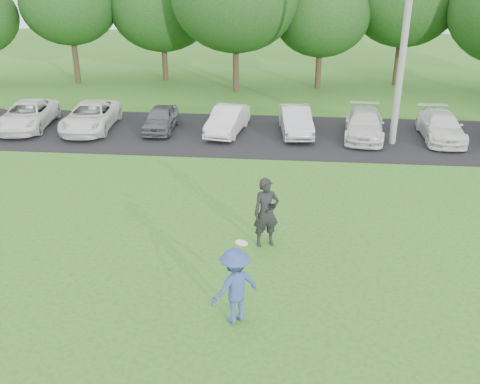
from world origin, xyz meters
name	(u,v)px	position (x,y,z in m)	size (l,w,h in m)	color
ground	(226,300)	(0.00, 0.00, 0.00)	(100.00, 100.00, 0.00)	#2C6C1E
parking_lot	(260,135)	(0.00, 13.00, 0.01)	(32.00, 6.50, 0.03)	black
utility_pole	(407,20)	(5.89, 12.32, 5.24)	(0.28, 0.28, 10.48)	gray
frisbee_player	(235,286)	(0.30, -0.76, 0.92)	(1.35, 1.27, 2.08)	#334991
camera_bystander	(266,213)	(0.81, 2.79, 1.02)	(0.86, 0.70, 2.03)	black
parked_cars	(258,122)	(-0.11, 13.02, 0.63)	(30.61, 4.69, 1.25)	black
tree_row	(297,6)	(1.51, 22.76, 4.91)	(42.39, 9.85, 8.64)	#38281C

